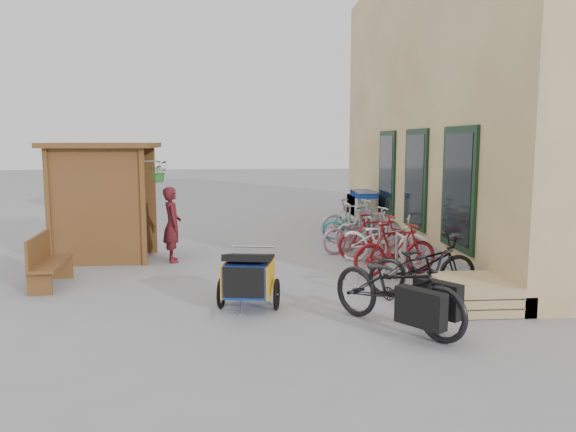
{
  "coord_description": "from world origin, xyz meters",
  "views": [
    {
      "loc": [
        -0.37,
        -9.18,
        2.44
      ],
      "look_at": [
        0.5,
        1.5,
        1.0
      ],
      "focal_mm": 35.0,
      "sensor_mm": 36.0,
      "label": 1
    }
  ],
  "objects": [
    {
      "name": "bike_2",
      "position": [
        2.44,
        1.74,
        0.48
      ],
      "size": [
        1.94,
        1.21,
        0.96
      ],
      "primitive_type": "imported",
      "rotation": [
        0.0,
        0.0,
        1.23
      ],
      "color": "white",
      "rests_on": "ground"
    },
    {
      "name": "bike_1",
      "position": [
        2.38,
        0.6,
        0.49
      ],
      "size": [
        1.69,
        0.78,
        0.98
      ],
      "primitive_type": "imported",
      "rotation": [
        0.0,
        0.0,
        1.77
      ],
      "color": "maroon",
      "rests_on": "ground"
    },
    {
      "name": "bike_3",
      "position": [
        2.35,
        2.06,
        0.48
      ],
      "size": [
        1.64,
        0.66,
        0.96
      ],
      "primitive_type": "imported",
      "rotation": [
        0.0,
        0.0,
        1.7
      ],
      "color": "maroon",
      "rests_on": "ground"
    },
    {
      "name": "person_kiosk",
      "position": [
        -1.79,
        2.17,
        0.76
      ],
      "size": [
        0.49,
        0.63,
        1.52
      ],
      "primitive_type": "imported",
      "rotation": [
        0.0,
        0.0,
        1.82
      ],
      "color": "maroon",
      "rests_on": "ground"
    },
    {
      "name": "bike_rack",
      "position": [
        2.3,
        2.4,
        0.52
      ],
      "size": [
        0.05,
        5.35,
        0.86
      ],
      "color": "#A5A8AD",
      "rests_on": "ground"
    },
    {
      "name": "bike_7",
      "position": [
        2.36,
        4.41,
        0.52
      ],
      "size": [
        1.8,
        0.92,
        1.04
      ],
      "primitive_type": "imported",
      "rotation": [
        0.0,
        0.0,
        1.83
      ],
      "color": "#B3B4B8",
      "rests_on": "ground"
    },
    {
      "name": "kiosk",
      "position": [
        -3.28,
        2.47,
        1.55
      ],
      "size": [
        2.49,
        1.65,
        2.4
      ],
      "color": "brown",
      "rests_on": "ground"
    },
    {
      "name": "shopping_carts",
      "position": [
        3.0,
        6.58,
        0.62
      ],
      "size": [
        0.59,
        2.0,
        1.06
      ],
      "color": "silver",
      "rests_on": "ground"
    },
    {
      "name": "cargo_bike",
      "position": [
        1.64,
        -2.25,
        0.55
      ],
      "size": [
        1.84,
        2.12,
        1.1
      ],
      "rotation": [
        0.0,
        0.0,
        0.64
      ],
      "color": "black",
      "rests_on": "ground"
    },
    {
      "name": "pallet_stack",
      "position": [
        3.0,
        -1.4,
        0.21
      ],
      "size": [
        1.0,
        1.2,
        0.4
      ],
      "color": "tan",
      "rests_on": "ground"
    },
    {
      "name": "building",
      "position": [
        6.49,
        4.5,
        3.49
      ],
      "size": [
        6.07,
        13.0,
        7.0
      ],
      "color": "#E4C483",
      "rests_on": "ground"
    },
    {
      "name": "bike_5",
      "position": [
        2.45,
        3.06,
        0.5
      ],
      "size": [
        1.74,
        0.88,
        1.01
      ],
      "primitive_type": "imported",
      "rotation": [
        0.0,
        0.0,
        1.82
      ],
      "color": "#B3B4B8",
      "rests_on": "ground"
    },
    {
      "name": "bike_6",
      "position": [
        2.32,
        4.06,
        0.4
      ],
      "size": [
        1.59,
        0.81,
        0.8
      ],
      "primitive_type": "imported",
      "rotation": [
        0.0,
        0.0,
        1.38
      ],
      "color": "#1F777C",
      "rests_on": "ground"
    },
    {
      "name": "bike_0",
      "position": [
        2.49,
        -0.6,
        0.48
      ],
      "size": [
        1.87,
        0.82,
        0.95
      ],
      "primitive_type": "imported",
      "rotation": [
        0.0,
        0.0,
        1.68
      ],
      "color": "black",
      "rests_on": "ground"
    },
    {
      "name": "ground",
      "position": [
        0.0,
        0.0,
        0.0
      ],
      "size": [
        80.0,
        80.0,
        0.0
      ],
      "primitive_type": "plane",
      "color": "gray"
    },
    {
      "name": "bench",
      "position": [
        -3.67,
        0.34,
        0.45
      ],
      "size": [
        0.54,
        1.43,
        0.89
      ],
      "rotation": [
        0.0,
        0.0,
        0.09
      ],
      "color": "brown",
      "rests_on": "ground"
    },
    {
      "name": "child_trailer",
      "position": [
        -0.29,
        -1.16,
        0.49
      ],
      "size": [
        0.95,
        1.52,
        0.88
      ],
      "rotation": [
        0.0,
        0.0,
        -0.18
      ],
      "color": "#1B3F99",
      "rests_on": "ground"
    },
    {
      "name": "bike_4",
      "position": [
        2.12,
        2.78,
        0.44
      ],
      "size": [
        1.79,
        1.09,
        0.89
      ],
      "primitive_type": "imported",
      "rotation": [
        0.0,
        0.0,
        1.89
      ],
      "color": "#C37E96",
      "rests_on": "ground"
    }
  ]
}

